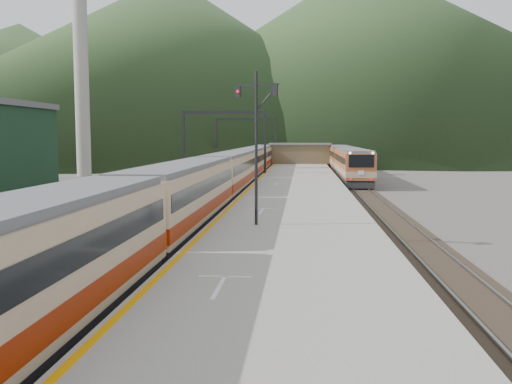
# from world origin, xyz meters

# --- Properties ---
(track_main) EXTENTS (2.60, 200.00, 0.23)m
(track_main) POSITION_xyz_m (0.00, 40.00, 0.07)
(track_main) COLOR black
(track_main) RESTS_ON ground
(track_far) EXTENTS (2.60, 200.00, 0.23)m
(track_far) POSITION_xyz_m (-5.00, 40.00, 0.07)
(track_far) COLOR black
(track_far) RESTS_ON ground
(track_second) EXTENTS (2.60, 200.00, 0.23)m
(track_second) POSITION_xyz_m (11.50, 40.00, 0.07)
(track_second) COLOR black
(track_second) RESTS_ON ground
(platform) EXTENTS (8.00, 100.00, 1.00)m
(platform) POSITION_xyz_m (5.60, 38.00, 0.50)
(platform) COLOR gray
(platform) RESTS_ON ground
(gantry_near) EXTENTS (9.55, 0.25, 8.00)m
(gantry_near) POSITION_xyz_m (-2.85, 55.00, 5.59)
(gantry_near) COLOR black
(gantry_near) RESTS_ON ground
(gantry_far) EXTENTS (9.55, 0.25, 8.00)m
(gantry_far) POSITION_xyz_m (-2.85, 80.00, 5.59)
(gantry_far) COLOR black
(gantry_far) RESTS_ON ground
(smokestack) EXTENTS (1.80, 1.80, 30.00)m
(smokestack) POSITION_xyz_m (-22.00, 62.00, 15.00)
(smokestack) COLOR #9E998E
(smokestack) RESTS_ON ground
(station_shed) EXTENTS (9.40, 4.40, 3.10)m
(station_shed) POSITION_xyz_m (5.60, 78.00, 2.57)
(station_shed) COLOR brown
(station_shed) RESTS_ON platform
(hill_a) EXTENTS (180.00, 180.00, 60.00)m
(hill_a) POSITION_xyz_m (-40.00, 190.00, 30.00)
(hill_a) COLOR #2F4321
(hill_a) RESTS_ON ground
(hill_b) EXTENTS (220.00, 220.00, 75.00)m
(hill_b) POSITION_xyz_m (30.00, 230.00, 37.50)
(hill_b) COLOR #2F4321
(hill_b) RESTS_ON ground
(hill_d) EXTENTS (200.00, 200.00, 55.00)m
(hill_d) POSITION_xyz_m (-120.00, 240.00, 27.50)
(hill_d) COLOR #2F4321
(hill_d) RESTS_ON ground
(main_train) EXTENTS (2.69, 92.30, 3.28)m
(main_train) POSITION_xyz_m (0.00, 38.15, 1.87)
(main_train) COLOR tan
(main_train) RESTS_ON track_main
(second_train) EXTENTS (2.86, 39.00, 3.49)m
(second_train) POSITION_xyz_m (11.50, 64.03, 1.98)
(second_train) COLOR #A8522F
(second_train) RESTS_ON track_second
(signal_mast) EXTENTS (2.14, 0.72, 7.09)m
(signal_mast) POSITION_xyz_m (3.91, 17.20, 5.32)
(signal_mast) COLOR black
(signal_mast) RESTS_ON platform
(short_signal_b) EXTENTS (0.26, 0.23, 2.27)m
(short_signal_b) POSITION_xyz_m (-2.92, 29.34, 1.46)
(short_signal_b) COLOR black
(short_signal_b) RESTS_ON ground
(short_signal_c) EXTENTS (0.26, 0.22, 2.27)m
(short_signal_c) POSITION_xyz_m (-7.96, 22.55, 1.46)
(short_signal_c) COLOR black
(short_signal_c) RESTS_ON ground
(worker) EXTENTS (0.65, 0.46, 1.65)m
(worker) POSITION_xyz_m (-3.03, 7.64, 0.83)
(worker) COLOR black
(worker) RESTS_ON ground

